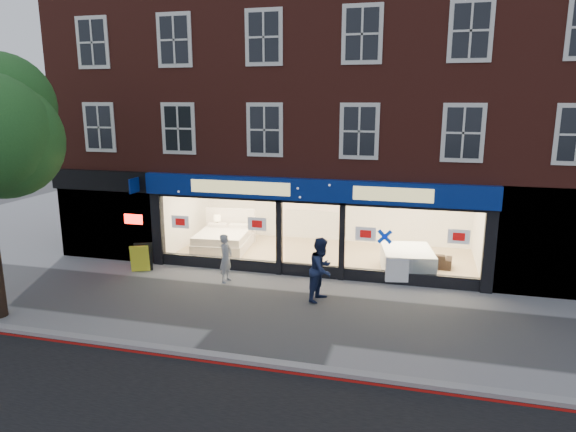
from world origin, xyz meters
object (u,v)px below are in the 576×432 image
at_px(mattress_stack, 407,261).
at_px(sofa, 425,259).
at_px(pedestrian_grey, 226,258).
at_px(a_board, 142,258).
at_px(pedestrian_blue, 322,269).
at_px(display_bed, 224,239).

relative_size(mattress_stack, sofa, 1.29).
distance_m(mattress_stack, pedestrian_grey, 5.99).
relative_size(sofa, pedestrian_grey, 1.12).
bearing_deg(mattress_stack, a_board, -167.79).
xyz_separation_m(a_board, pedestrian_grey, (3.15, -0.20, 0.30)).
bearing_deg(a_board, pedestrian_blue, -31.05).
bearing_deg(pedestrian_grey, pedestrian_blue, -97.21).
bearing_deg(a_board, mattress_stack, -10.33).
xyz_separation_m(mattress_stack, pedestrian_blue, (-2.35, -2.86, 0.44)).
xyz_separation_m(mattress_stack, a_board, (-8.76, -1.90, -0.01)).
distance_m(a_board, pedestrian_grey, 3.17).
relative_size(sofa, a_board, 1.81).
distance_m(mattress_stack, a_board, 8.96).
xyz_separation_m(sofa, a_board, (-9.36, -2.76, 0.13)).
height_order(sofa, pedestrian_grey, pedestrian_grey).
xyz_separation_m(pedestrian_grey, pedestrian_blue, (3.26, -0.76, 0.16)).
bearing_deg(mattress_stack, display_bed, 170.80).
relative_size(a_board, pedestrian_blue, 0.52).
xyz_separation_m(display_bed, a_board, (-1.79, -3.02, 0.01)).
distance_m(display_bed, pedestrian_blue, 6.12).
bearing_deg(sofa, mattress_stack, 60.09).
bearing_deg(sofa, pedestrian_grey, 30.37).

